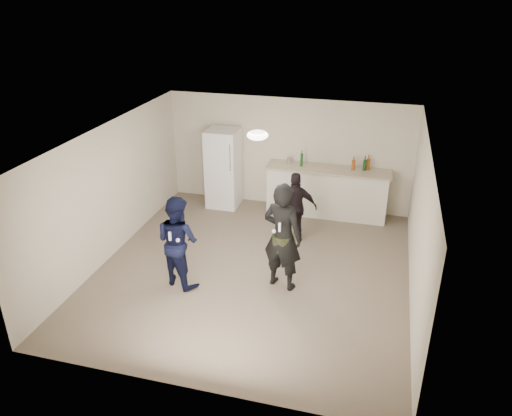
% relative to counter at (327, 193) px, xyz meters
% --- Properties ---
extents(floor, '(6.00, 6.00, 0.00)m').
position_rel_counter_xyz_m(floor, '(-0.96, -2.67, -0.53)').
color(floor, '#6B5B4C').
rests_on(floor, ground).
extents(ceiling, '(6.00, 6.00, 0.00)m').
position_rel_counter_xyz_m(ceiling, '(-0.96, -2.67, 1.98)').
color(ceiling, silver).
rests_on(ceiling, wall_back).
extents(wall_back, '(6.00, 0.00, 6.00)m').
position_rel_counter_xyz_m(wall_back, '(-0.96, 0.33, 0.72)').
color(wall_back, beige).
rests_on(wall_back, floor).
extents(wall_front, '(6.00, 0.00, 6.00)m').
position_rel_counter_xyz_m(wall_front, '(-0.96, -5.67, 0.72)').
color(wall_front, beige).
rests_on(wall_front, floor).
extents(wall_left, '(0.00, 6.00, 6.00)m').
position_rel_counter_xyz_m(wall_left, '(-3.71, -2.67, 0.72)').
color(wall_left, beige).
rests_on(wall_left, floor).
extents(wall_right, '(0.00, 6.00, 6.00)m').
position_rel_counter_xyz_m(wall_right, '(1.79, -2.67, 0.72)').
color(wall_right, beige).
rests_on(wall_right, floor).
extents(counter, '(2.60, 0.56, 1.05)m').
position_rel_counter_xyz_m(counter, '(0.00, 0.00, 0.00)').
color(counter, silver).
rests_on(counter, floor).
extents(counter_top, '(2.68, 0.64, 0.04)m').
position_rel_counter_xyz_m(counter_top, '(0.00, 0.00, 0.55)').
color(counter_top, '#C2B696').
rests_on(counter_top, counter).
extents(fridge, '(0.70, 0.70, 1.80)m').
position_rel_counter_xyz_m(fridge, '(-2.36, -0.07, 0.38)').
color(fridge, white).
rests_on(fridge, floor).
extents(fridge_handle, '(0.02, 0.02, 0.60)m').
position_rel_counter_xyz_m(fridge_handle, '(-2.08, -0.44, 0.78)').
color(fridge_handle, '#BABABE').
rests_on(fridge_handle, fridge).
extents(ceiling_dome, '(0.36, 0.36, 0.16)m').
position_rel_counter_xyz_m(ceiling_dome, '(-0.96, -2.37, 1.93)').
color(ceiling_dome, white).
rests_on(ceiling_dome, ceiling).
extents(shaker, '(0.08, 0.08, 0.17)m').
position_rel_counter_xyz_m(shaker, '(-0.88, 0.10, 0.65)').
color(shaker, silver).
rests_on(shaker, counter_top).
extents(man, '(0.97, 0.87, 1.63)m').
position_rel_counter_xyz_m(man, '(-2.08, -3.39, 0.29)').
color(man, '#0E123A').
rests_on(man, floor).
extents(woman, '(0.79, 0.62, 1.90)m').
position_rel_counter_xyz_m(woman, '(-0.35, -3.03, 0.43)').
color(woman, black).
rests_on(woman, floor).
extents(camo_shorts, '(0.34, 0.34, 0.28)m').
position_rel_counter_xyz_m(camo_shorts, '(-0.35, -3.03, 0.32)').
color(camo_shorts, '#31391A').
rests_on(camo_shorts, woman).
extents(spectator, '(0.89, 0.50, 1.44)m').
position_rel_counter_xyz_m(spectator, '(-0.45, -1.34, 0.19)').
color(spectator, black).
rests_on(spectator, floor).
extents(remote_man, '(0.04, 0.04, 0.15)m').
position_rel_counter_xyz_m(remote_man, '(-2.08, -3.67, 0.53)').
color(remote_man, silver).
rests_on(remote_man, man).
extents(nunchuk_man, '(0.07, 0.07, 0.07)m').
position_rel_counter_xyz_m(nunchuk_man, '(-1.96, -3.64, 0.45)').
color(nunchuk_man, silver).
rests_on(nunchuk_man, man).
extents(remote_woman, '(0.04, 0.04, 0.15)m').
position_rel_counter_xyz_m(remote_woman, '(-0.35, -3.28, 0.72)').
color(remote_woman, white).
rests_on(remote_woman, woman).
extents(nunchuk_woman, '(0.07, 0.07, 0.07)m').
position_rel_counter_xyz_m(nunchuk_woman, '(-0.45, -3.25, 0.62)').
color(nunchuk_woman, silver).
rests_on(nunchuk_woman, woman).
extents(bottle_cluster, '(1.48, 0.21, 0.29)m').
position_rel_counter_xyz_m(bottle_cluster, '(0.42, 0.09, 0.69)').
color(bottle_cluster, '#124119').
rests_on(bottle_cluster, counter_top).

